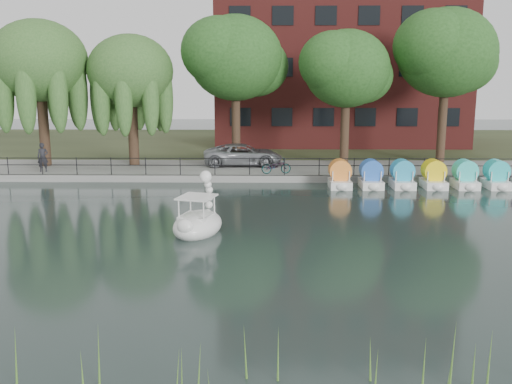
{
  "coord_description": "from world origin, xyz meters",
  "views": [
    {
      "loc": [
        0.83,
        -19.11,
        6.08
      ],
      "look_at": [
        0.5,
        4.0,
        1.3
      ],
      "focal_mm": 40.0,
      "sensor_mm": 36.0,
      "label": 1
    }
  ],
  "objects_px": {
    "minivan": "(243,153)",
    "bicycle": "(276,165)",
    "swan_boat": "(198,220)",
    "pedestrian": "(43,155)"
  },
  "relations": [
    {
      "from": "minivan",
      "to": "bicycle",
      "type": "xyz_separation_m",
      "value": [
        2.03,
        -2.99,
        -0.29
      ]
    },
    {
      "from": "bicycle",
      "to": "swan_boat",
      "type": "relative_size",
      "value": 0.55
    },
    {
      "from": "bicycle",
      "to": "swan_boat",
      "type": "distance_m",
      "value": 11.75
    },
    {
      "from": "bicycle",
      "to": "pedestrian",
      "type": "bearing_deg",
      "value": 79.84
    },
    {
      "from": "pedestrian",
      "to": "swan_boat",
      "type": "relative_size",
      "value": 0.64
    },
    {
      "from": "minivan",
      "to": "swan_boat",
      "type": "distance_m",
      "value": 14.34
    },
    {
      "from": "bicycle",
      "to": "pedestrian",
      "type": "distance_m",
      "value": 13.84
    },
    {
      "from": "minivan",
      "to": "bicycle",
      "type": "distance_m",
      "value": 3.63
    },
    {
      "from": "minivan",
      "to": "bicycle",
      "type": "bearing_deg",
      "value": -147.84
    },
    {
      "from": "minivan",
      "to": "pedestrian",
      "type": "bearing_deg",
      "value": 100.07
    }
  ]
}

